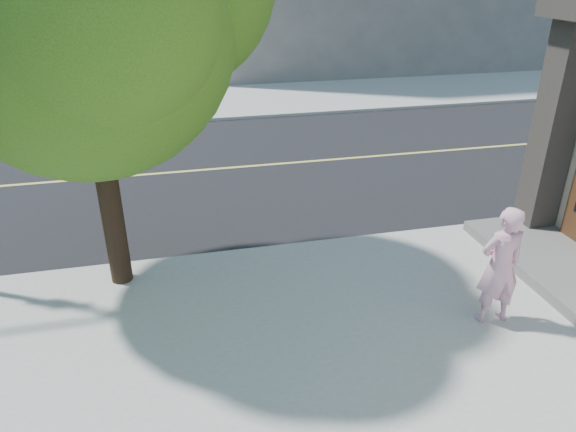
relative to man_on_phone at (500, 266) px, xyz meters
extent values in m
plane|color=black|center=(-7.30, 2.88, -1.02)|extent=(140.00, 140.00, 0.00)
cube|color=black|center=(-7.30, 7.38, -1.02)|extent=(140.00, 9.00, 0.01)
cube|color=#AEADA6|center=(6.20, 24.38, -0.96)|extent=(29.00, 25.00, 0.12)
cube|color=slate|center=(1.90, 0.68, -0.81)|extent=(1.60, 4.00, 0.18)
cube|color=#35302B|center=(2.40, 2.38, 1.20)|extent=(0.55, 0.55, 4.20)
imported|color=#DA9CB4|center=(0.00, 0.00, 0.00)|extent=(0.66, 0.43, 1.81)
cylinder|color=black|center=(-5.31, 2.33, 0.79)|extent=(0.34, 0.34, 3.39)
sphere|color=#41701A|center=(-5.31, 2.33, 3.05)|extent=(4.15, 4.15, 4.15)
sphere|color=#41701A|center=(-4.93, 1.29, 3.34)|extent=(2.83, 2.83, 2.83)
camera|label=1|loc=(-4.31, -5.49, 3.84)|focal=32.92mm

